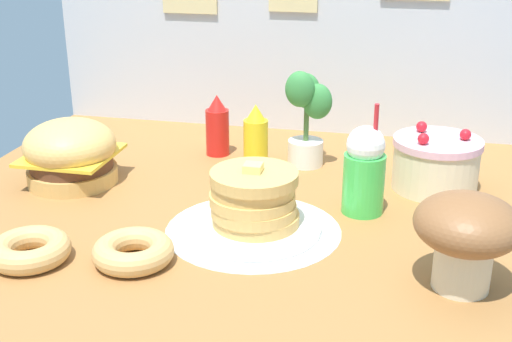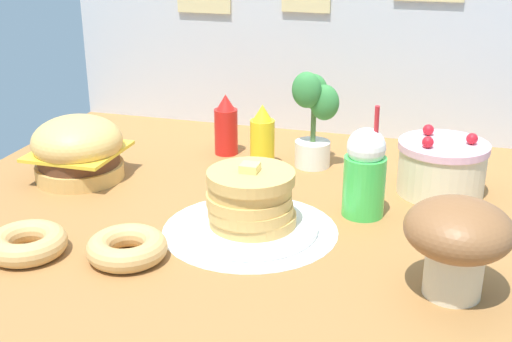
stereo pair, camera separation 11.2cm
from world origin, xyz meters
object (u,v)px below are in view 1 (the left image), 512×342
donut_pink_glaze (30,249)px  donut_chocolate (133,251)px  ketchup_bottle (217,127)px  mustard_bottle (256,138)px  pancake_stack (254,204)px  burger (71,153)px  layer_cake (436,163)px  mushroom_stool (466,232)px  cream_soda_cup (364,170)px  potted_plant (307,115)px

donut_pink_glaze → donut_chocolate: bearing=10.9°
ketchup_bottle → mustard_bottle: size_ratio=1.00×
pancake_stack → mustard_bottle: bearing=102.1°
burger → layer_cake: burger is taller
pancake_stack → ketchup_bottle: ketchup_bottle is taller
pancake_stack → burger: bearing=161.6°
pancake_stack → donut_pink_glaze: bearing=-150.3°
mushroom_stool → donut_pink_glaze: bearing=-174.2°
mustard_bottle → cream_soda_cup: cream_soda_cup is taller
layer_cake → donut_pink_glaze: size_ratio=1.34×
pancake_stack → layer_cake: layer_cake is taller
mustard_bottle → mushroom_stool: 92.74cm
ketchup_bottle → donut_pink_glaze: size_ratio=1.08×
burger → cream_soda_cup: size_ratio=0.88×
donut_pink_glaze → layer_cake: bearing=35.5°
donut_chocolate → mushroom_stool: mushroom_stool is taller
mustard_bottle → donut_pink_glaze: mustard_bottle is taller
mustard_bottle → cream_soda_cup: (38.43, -29.55, 2.72)cm
ketchup_bottle → cream_soda_cup: (54.47, -38.61, 2.72)cm
mustard_bottle → cream_soda_cup: bearing=-37.6°
cream_soda_cup → ketchup_bottle: bearing=144.7°
layer_cake → mushroom_stool: bearing=-85.4°
mustard_bottle → donut_chocolate: (-14.64, -72.73, -6.88)cm
donut_pink_glaze → potted_plant: (56.61, 82.88, 14.59)cm
pancake_stack → mushroom_stool: 56.86cm
layer_cake → donut_chocolate: 99.09cm
pancake_stack → potted_plant: 55.22cm
burger → mushroom_stool: (118.14, -39.82, 4.28)cm
pancake_stack → mushroom_stool: size_ratio=1.55×
burger → mushroom_stool: bearing=-18.6°
pancake_stack → donut_chocolate: size_ratio=1.83×
mushroom_stool → layer_cake: bearing=94.6°
pancake_stack → potted_plant: bearing=83.7°
burger → pancake_stack: burger is taller
potted_plant → cream_soda_cup: bearing=-57.7°
burger → donut_pink_glaze: (14.02, -50.41, -6.69)cm
burger → mushroom_stool: size_ratio=1.21×
ketchup_bottle → potted_plant: (32.48, -3.82, 7.71)cm
mustard_bottle → cream_soda_cup: size_ratio=0.67×
burger → ketchup_bottle: ketchup_bottle is taller
burger → pancake_stack: bearing=-18.4°
ketchup_bottle → donut_pink_glaze: (-24.13, -86.70, -6.88)cm
pancake_stack → potted_plant: size_ratio=1.11×
cream_soda_cup → donut_chocolate: 69.09cm
layer_cake → ketchup_bottle: 76.84cm
donut_pink_glaze → ketchup_bottle: bearing=74.4°
burger → mustard_bottle: (54.19, 27.22, 0.19)cm
burger → mushroom_stool: 124.75cm
layer_cake → donut_chocolate: size_ratio=1.34×
pancake_stack → cream_soda_cup: cream_soda_cup is taller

